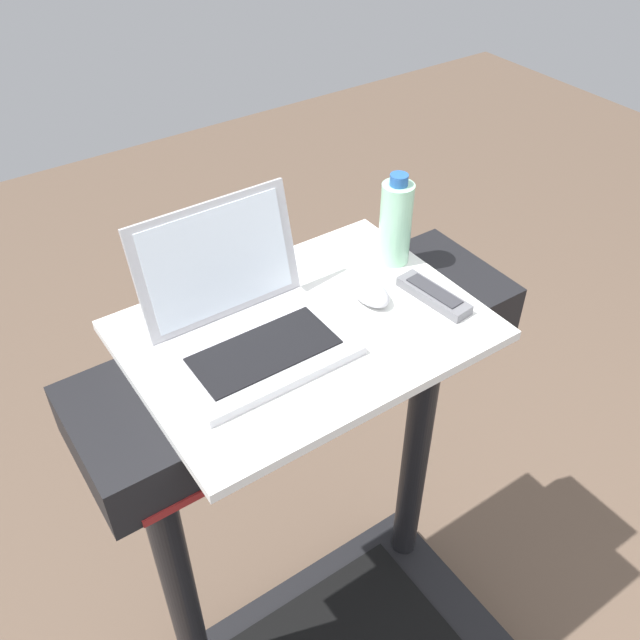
{
  "coord_description": "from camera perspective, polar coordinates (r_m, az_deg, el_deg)",
  "views": [
    {
      "loc": [
        -0.53,
        -0.13,
        2.01
      ],
      "look_at": [
        0.0,
        0.65,
        1.23
      ],
      "focal_mm": 38.92,
      "sensor_mm": 36.0,
      "label": 1
    }
  ],
  "objects": [
    {
      "name": "computer_mouse",
      "position": [
        1.35,
        4.11,
        2.29
      ],
      "size": [
        0.06,
        0.1,
        0.03
      ],
      "primitive_type": "ellipsoid",
      "rotation": [
        0.0,
        0.0,
        -0.03
      ],
      "color": "#B2B2B7",
      "rests_on": "desk_board"
    },
    {
      "name": "laptop",
      "position": [
        1.24,
        -6.11,
        -0.01
      ],
      "size": [
        0.31,
        0.27,
        0.23
      ],
      "rotation": [
        0.0,
        0.0,
        0.04
      ],
      "color": "#B7B7BC",
      "rests_on": "desk_board"
    },
    {
      "name": "tv_remote",
      "position": [
        1.36,
        9.33,
        2.04
      ],
      "size": [
        0.06,
        0.16,
        0.02
      ],
      "color": "slate",
      "rests_on": "desk_board"
    },
    {
      "name": "desk_board",
      "position": [
        1.3,
        -1.25,
        -0.87
      ],
      "size": [
        0.64,
        0.48,
        0.02
      ],
      "primitive_type": "cube",
      "color": "white",
      "rests_on": "treadmill_base"
    },
    {
      "name": "water_bottle",
      "position": [
        1.42,
        6.23,
        7.99
      ],
      "size": [
        0.07,
        0.07,
        0.2
      ],
      "color": "#9EDBB2",
      "rests_on": "desk_board"
    }
  ]
}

